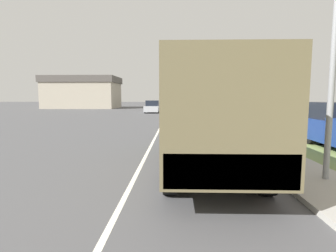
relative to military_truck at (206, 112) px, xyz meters
The scene contains 11 objects.
ground_plane 26.68m from the military_truck, 94.28° to the left, with size 180.00×180.00×0.00m, color #4C4C4F.
lane_centre_stripe 26.68m from the military_truck, 94.28° to the left, with size 0.12×120.00×0.00m.
sidewalk_right 26.72m from the military_truck, 84.59° to the left, with size 1.80×120.00×0.12m.
grass_strip_right 27.49m from the military_truck, 75.41° to the left, with size 7.00×120.00×0.02m.
military_truck is the anchor object (origin of this frame).
car_nearest_ahead 13.74m from the military_truck, 90.19° to the left, with size 1.87×4.74×1.36m.
car_second_ahead 28.94m from the military_truck, 98.25° to the left, with size 1.92×4.77×1.68m.
car_third_ahead 39.74m from the military_truck, 90.08° to the left, with size 1.80×4.82×1.62m.
car_fourth_ahead 52.95m from the military_truck, 90.03° to the left, with size 1.90×4.76×1.56m.
lamp_post 3.72m from the military_truck, 30.41° to the right, with size 1.69×0.24×6.32m.
building_distant 47.92m from the military_truck, 113.68° to the left, with size 13.88×9.21×6.13m.
Camera 1 is at (1.07, 5.61, 2.10)m, focal length 28.00 mm.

